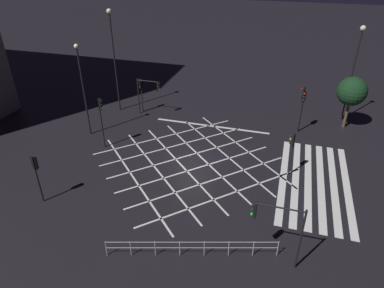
% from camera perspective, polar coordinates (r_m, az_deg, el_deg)
% --- Properties ---
extents(ground_plane, '(200.00, 200.00, 0.00)m').
position_cam_1_polar(ground_plane, '(27.75, 0.00, -2.97)').
color(ground_plane, black).
extents(road_markings, '(16.71, 20.34, 0.01)m').
position_cam_1_polar(road_markings, '(27.29, 11.02, -4.23)').
color(road_markings, silver).
rests_on(road_markings, ground_plane).
extents(traffic_light_ne_main, '(0.39, 0.36, 3.56)m').
position_cam_1_polar(traffic_light_ne_main, '(35.78, -8.51, 9.09)').
color(traffic_light_ne_main, black).
rests_on(traffic_light_ne_main, ground_plane).
extents(traffic_light_se_main, '(0.39, 0.36, 4.04)m').
position_cam_1_polar(traffic_light_se_main, '(32.64, 17.97, 6.49)').
color(traffic_light_se_main, black).
rests_on(traffic_light_se_main, ground_plane).
extents(traffic_light_nw_main, '(0.39, 0.36, 3.56)m').
position_cam_1_polar(traffic_light_nw_main, '(24.48, -24.52, -3.88)').
color(traffic_light_nw_main, black).
rests_on(traffic_light_nw_main, ground_plane).
extents(traffic_light_se_cross, '(0.36, 0.39, 4.44)m').
position_cam_1_polar(traffic_light_se_cross, '(32.54, 17.85, 6.96)').
color(traffic_light_se_cross, black).
rests_on(traffic_light_se_cross, ground_plane).
extents(traffic_light_median_north, '(0.36, 0.39, 4.51)m').
position_cam_1_polar(traffic_light_median_north, '(29.27, -14.90, 4.96)').
color(traffic_light_median_north, black).
rests_on(traffic_light_median_north, ground_plane).
extents(traffic_light_sw_cross, '(0.36, 2.72, 4.03)m').
position_cam_1_polar(traffic_light_sw_cross, '(18.35, 13.66, -12.35)').
color(traffic_light_sw_cross, black).
rests_on(traffic_light_sw_cross, ground_plane).
extents(traffic_light_ne_cross, '(0.36, 2.47, 3.77)m').
position_cam_1_polar(traffic_light_ne_cross, '(34.86, -7.07, 9.02)').
color(traffic_light_ne_cross, black).
rests_on(traffic_light_ne_cross, ground_plane).
extents(traffic_light_median_south, '(0.36, 0.39, 3.53)m').
position_cam_1_polar(traffic_light_median_south, '(26.02, 16.31, -0.23)').
color(traffic_light_median_south, black).
rests_on(traffic_light_median_south, ground_plane).
extents(street_lamp_east, '(0.50, 0.50, 9.17)m').
position_cam_1_polar(street_lamp_east, '(35.72, 25.65, 12.82)').
color(street_lamp_east, black).
rests_on(street_lamp_east, ground_plane).
extents(street_lamp_west, '(0.50, 0.50, 10.21)m').
position_cam_1_polar(street_lamp_west, '(35.43, -13.06, 15.79)').
color(street_lamp_west, black).
rests_on(street_lamp_west, ground_plane).
extents(street_lamp_far, '(0.41, 0.41, 8.30)m').
position_cam_1_polar(street_lamp_far, '(31.26, -17.87, 10.10)').
color(street_lamp_far, black).
rests_on(street_lamp_far, ground_plane).
extents(street_tree_near, '(2.68, 2.68, 4.99)m').
position_cam_1_polar(street_tree_near, '(34.93, 25.11, 7.93)').
color(street_tree_near, brown).
rests_on(street_tree_near, ground_plane).
extents(pedestrian_railing, '(2.77, 9.22, 1.05)m').
position_cam_1_polar(pedestrian_railing, '(19.80, 0.00, -16.73)').
color(pedestrian_railing, '#B7B7BC').
rests_on(pedestrian_railing, ground_plane).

